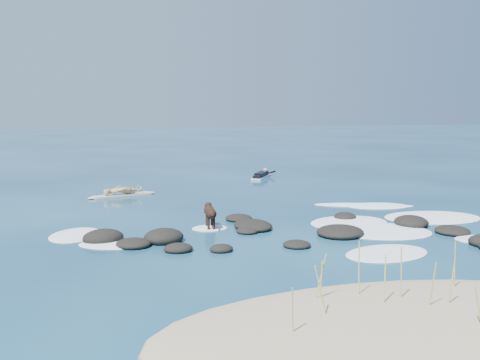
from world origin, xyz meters
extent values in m
plane|color=#0A2642|center=(0.00, 0.00, 0.00)|extent=(160.00, 160.00, 0.00)
ellipsoid|color=#9E8966|center=(0.00, -8.20, 0.00)|extent=(9.00, 4.40, 0.60)
cylinder|color=#AAB055|center=(-1.46, -7.93, 0.64)|extent=(0.28, 0.03, 1.01)
cylinder|color=#AAB055|center=(-1.13, -7.14, 0.54)|extent=(0.03, 0.12, 0.84)
cylinder|color=#AAB055|center=(0.25, -7.55, 0.68)|extent=(0.10, 0.06, 1.11)
cylinder|color=#AAB055|center=(0.79, -8.95, 0.52)|extent=(0.22, 0.05, 0.80)
cylinder|color=#AAB055|center=(-2.16, -8.46, 0.57)|extent=(0.10, 0.18, 0.89)
cylinder|color=#AAB055|center=(1.62, -7.19, 0.65)|extent=(0.15, 0.14, 1.05)
cylinder|color=#AAB055|center=(-0.15, -7.67, 0.62)|extent=(0.12, 0.17, 1.00)
cylinder|color=#AAB055|center=(0.53, -8.08, 0.61)|extent=(0.04, 0.17, 0.96)
cylinder|color=#AAB055|center=(-0.36, -7.11, 0.69)|extent=(0.05, 0.12, 1.13)
cylinder|color=#AAB055|center=(0.93, -8.04, 0.58)|extent=(0.08, 0.09, 0.91)
cylinder|color=#AAB055|center=(-1.14, -7.12, 0.61)|extent=(0.21, 0.11, 0.97)
ellipsoid|color=black|center=(-4.98, -0.92, 0.12)|extent=(1.26, 1.10, 0.47)
ellipsoid|color=black|center=(-4.20, -1.64, 0.07)|extent=(1.24, 1.21, 0.29)
ellipsoid|color=black|center=(1.71, -1.84, 0.09)|extent=(1.89, 1.85, 0.38)
ellipsoid|color=black|center=(2.83, 0.19, 0.08)|extent=(0.98, 1.01, 0.30)
ellipsoid|color=black|center=(-0.50, -0.34, 0.08)|extent=(1.35, 1.62, 0.33)
ellipsoid|color=black|center=(-0.64, 0.90, 0.07)|extent=(1.19, 1.23, 0.26)
ellipsoid|color=black|center=(0.03, -2.76, 0.06)|extent=(0.95, 0.92, 0.23)
ellipsoid|color=black|center=(-2.02, -2.69, 0.06)|extent=(0.70, 0.63, 0.25)
ellipsoid|color=black|center=(5.04, -2.43, 0.07)|extent=(1.35, 1.37, 0.29)
ellipsoid|color=black|center=(-3.10, -2.41, 0.07)|extent=(0.79, 0.69, 0.28)
ellipsoid|color=black|center=(-0.83, -0.87, 0.05)|extent=(0.66, 0.67, 0.22)
ellipsoid|color=black|center=(4.42, -1.22, 0.11)|extent=(1.36, 1.44, 0.43)
ellipsoid|color=black|center=(-3.35, -1.30, 0.12)|extent=(1.48, 1.44, 0.48)
ellipsoid|color=white|center=(2.02, -3.96, 0.01)|extent=(2.70, 2.09, 0.12)
ellipsoid|color=white|center=(-5.77, 0.03, 0.01)|extent=(1.92, 2.27, 0.12)
ellipsoid|color=white|center=(-4.70, -1.32, 0.01)|extent=(2.17, 1.65, 0.12)
ellipsoid|color=white|center=(2.70, -0.38, 0.01)|extent=(3.09, 2.63, 0.12)
ellipsoid|color=white|center=(3.08, -1.68, 0.01)|extent=(3.66, 3.18, 0.12)
ellipsoid|color=white|center=(5.79, -0.33, 0.01)|extent=(3.52, 2.53, 0.12)
ellipsoid|color=white|center=(5.02, 2.02, 0.01)|extent=(2.59, 1.75, 0.12)
ellipsoid|color=white|center=(4.58, 2.28, 0.01)|extent=(3.81, 2.05, 0.12)
ellipsoid|color=white|center=(-1.81, -0.07, 0.01)|extent=(1.10, 0.90, 0.12)
cube|color=beige|center=(-4.21, 6.72, 0.04)|extent=(2.46, 1.23, 0.08)
ellipsoid|color=beige|center=(-3.06, 7.09, 0.04)|extent=(0.55, 0.41, 0.09)
ellipsoid|color=beige|center=(-5.36, 6.34, 0.04)|extent=(0.55, 0.41, 0.09)
imported|color=tan|center=(-4.21, 6.72, 0.87)|extent=(0.54, 0.66, 1.58)
cube|color=silver|center=(3.09, 10.83, 0.05)|extent=(1.61, 2.16, 0.08)
ellipsoid|color=silver|center=(3.68, 11.78, 0.05)|extent=(0.48, 0.55, 0.08)
cube|color=black|center=(3.09, 10.83, 0.20)|extent=(1.07, 1.38, 0.22)
sphere|color=tan|center=(3.50, 11.50, 0.32)|extent=(0.32, 0.32, 0.23)
cylinder|color=black|center=(3.34, 11.78, 0.19)|extent=(0.57, 0.18, 0.25)
cylinder|color=black|center=(3.83, 11.48, 0.19)|extent=(0.40, 0.51, 0.25)
cube|color=black|center=(2.69, 10.18, 0.16)|extent=(0.59, 0.66, 0.14)
cylinder|color=black|center=(-1.81, -0.17, 0.53)|extent=(0.34, 0.64, 0.30)
sphere|color=black|center=(-1.80, 0.12, 0.53)|extent=(0.34, 0.34, 0.32)
sphere|color=black|center=(-1.83, -0.45, 0.53)|extent=(0.30, 0.30, 0.29)
sphere|color=black|center=(-1.78, 0.30, 0.64)|extent=(0.24, 0.24, 0.23)
cone|color=black|center=(-1.78, 0.43, 0.62)|extent=(0.13, 0.15, 0.12)
cone|color=black|center=(-1.84, 0.29, 0.73)|extent=(0.11, 0.08, 0.11)
cone|color=black|center=(-1.73, 0.28, 0.73)|extent=(0.11, 0.08, 0.11)
cylinder|color=black|center=(-1.88, 0.05, 0.21)|extent=(0.08, 0.08, 0.41)
cylinder|color=black|center=(-1.72, 0.04, 0.21)|extent=(0.08, 0.08, 0.41)
cylinder|color=black|center=(-1.91, -0.38, 0.21)|extent=(0.08, 0.08, 0.41)
cylinder|color=black|center=(-1.74, -0.39, 0.21)|extent=(0.08, 0.08, 0.41)
cylinder|color=black|center=(-1.84, -0.59, 0.59)|extent=(0.07, 0.30, 0.18)
camera|label=1|loc=(-4.87, -15.85, 3.72)|focal=40.00mm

